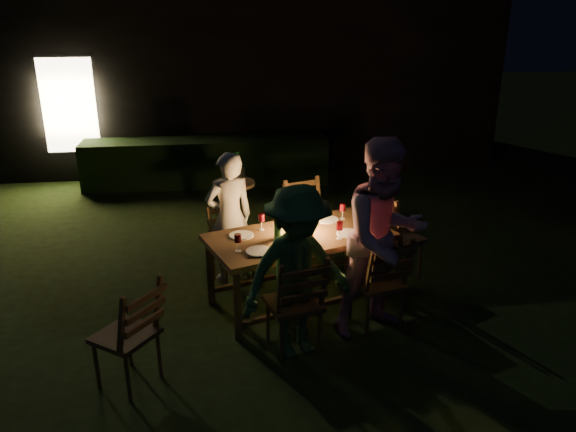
{
  "coord_description": "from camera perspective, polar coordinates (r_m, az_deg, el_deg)",
  "views": [
    {
      "loc": [
        -0.29,
        -5.87,
        2.95
      ],
      "look_at": [
        0.4,
        -0.38,
        0.88
      ],
      "focal_mm": 35.0,
      "sensor_mm": 36.0,
      "label": 1
    }
  ],
  "objects": [
    {
      "name": "chair_far_right",
      "position": [
        6.76,
        2.27,
        -2.35
      ],
      "size": [
        0.61,
        0.63,
        1.06
      ],
      "rotation": [
        0.0,
        0.0,
        3.48
      ],
      "color": "#4D3019",
      "rests_on": "ground"
    },
    {
      "name": "napkin_right",
      "position": [
        5.74,
        7.45,
        -1.87
      ],
      "size": [
        0.18,
        0.14,
        0.01
      ],
      "primitive_type": "cube",
      "color": "red",
      "rests_on": "dining_table"
    },
    {
      "name": "napkin_left",
      "position": [
        5.39,
        1.35,
        -3.23
      ],
      "size": [
        0.18,
        0.14,
        0.01
      ],
      "primitive_type": "cube",
      "color": "red",
      "rests_on": "dining_table"
    },
    {
      "name": "bottle_table",
      "position": [
        5.57,
        -1.08,
        -0.96
      ],
      "size": [
        0.07,
        0.07,
        0.28
      ],
      "primitive_type": "cylinder",
      "color": "#0F471E",
      "rests_on": "dining_table"
    },
    {
      "name": "side_table",
      "position": [
        7.53,
        -5.52,
        2.81
      ],
      "size": [
        0.56,
        0.56,
        0.76
      ],
      "color": "olive",
      "rests_on": "ground"
    },
    {
      "name": "person_house_side",
      "position": [
        6.26,
        -5.96,
        -0.17
      ],
      "size": [
        0.63,
        0.52,
        1.49
      ],
      "primitive_type": "imported",
      "rotation": [
        0.0,
        0.0,
        3.48
      ],
      "color": "#EDE4CA",
      "rests_on": "ground"
    },
    {
      "name": "garden_envelope",
      "position": [
        12.1,
        -6.05,
        13.92
      ],
      "size": [
        40.0,
        40.0,
        3.2
      ],
      "color": "black",
      "rests_on": "ground"
    },
    {
      "name": "plate_near_right",
      "position": [
        5.75,
        6.18,
        -1.76
      ],
      "size": [
        0.25,
        0.25,
        0.01
      ],
      "primitive_type": "cylinder",
      "color": "white",
      "rests_on": "dining_table"
    },
    {
      "name": "bottle_bucket_b",
      "position": [
        7.5,
        -5.21,
        4.73
      ],
      "size": [
        0.07,
        0.07,
        0.32
      ],
      "primitive_type": "cylinder",
      "color": "#0F471E",
      "rests_on": "side_table"
    },
    {
      "name": "dining_table",
      "position": [
        5.75,
        1.18,
        -2.56
      ],
      "size": [
        2.05,
        1.47,
        0.77
      ],
      "rotation": [
        0.0,
        0.0,
        0.33
      ],
      "color": "#4D3019",
      "rests_on": "ground"
    },
    {
      "name": "phone",
      "position": [
        5.23,
        -3.33,
        -4.09
      ],
      "size": [
        0.14,
        0.07,
        0.01
      ],
      "primitive_type": "cube",
      "color": "black",
      "rests_on": "dining_table"
    },
    {
      "name": "person_opp_left",
      "position": [
        4.86,
        0.96,
        -5.81
      ],
      "size": [
        1.16,
        0.89,
        1.58
      ],
      "primitive_type": "imported",
      "rotation": [
        0.0,
        0.0,
        0.33
      ],
      "color": "#346532",
      "rests_on": "ground"
    },
    {
      "name": "person_opp_right",
      "position": [
        5.24,
        9.76,
        -2.26
      ],
      "size": [
        1.1,
        0.98,
        1.89
      ],
      "primitive_type": "imported",
      "rotation": [
        0.0,
        0.0,
        0.33
      ],
      "color": "#D08FAA",
      "rests_on": "ground"
    },
    {
      "name": "plate_far_left",
      "position": [
        5.69,
        -4.76,
        -1.96
      ],
      "size": [
        0.25,
        0.25,
        0.01
      ],
      "primitive_type": "cylinder",
      "color": "white",
      "rests_on": "dining_table"
    },
    {
      "name": "wineglass_d",
      "position": [
        6.12,
        5.56,
        0.47
      ],
      "size": [
        0.06,
        0.06,
        0.18
      ],
      "primitive_type": null,
      "color": "#59070F",
      "rests_on": "dining_table"
    },
    {
      "name": "plate_near_left",
      "position": [
        5.32,
        -2.98,
        -3.59
      ],
      "size": [
        0.25,
        0.25,
        0.01
      ],
      "primitive_type": "cylinder",
      "color": "white",
      "rests_on": "dining_table"
    },
    {
      "name": "wineglass_e",
      "position": [
        5.4,
        1.73,
        -2.26
      ],
      "size": [
        0.06,
        0.06,
        0.18
      ],
      "primitive_type": null,
      "color": "silver",
      "rests_on": "dining_table"
    },
    {
      "name": "lantern",
      "position": [
        5.73,
        1.41,
        -0.14
      ],
      "size": [
        0.16,
        0.16,
        0.35
      ],
      "color": "white",
      "rests_on": "dining_table"
    },
    {
      "name": "wineglass_c",
      "position": [
        5.6,
        5.24,
        -1.47
      ],
      "size": [
        0.06,
        0.06,
        0.18
      ],
      "primitive_type": null,
      "color": "#59070F",
      "rests_on": "dining_table"
    },
    {
      "name": "bottle_bucket_a",
      "position": [
        7.42,
        -5.96,
        4.53
      ],
      "size": [
        0.07,
        0.07,
        0.32
      ],
      "primitive_type": "cylinder",
      "color": "#0F471E",
      "rests_on": "side_table"
    },
    {
      "name": "chair_far_left",
      "position": [
        6.4,
        -5.65,
        -4.31
      ],
      "size": [
        0.55,
        0.56,
        0.9
      ],
      "rotation": [
        0.0,
        0.0,
        3.59
      ],
      "color": "#4D3019",
      "rests_on": "ground"
    },
    {
      "name": "chair_near_left",
      "position": [
        5.13,
        0.65,
        -10.46
      ],
      "size": [
        0.55,
        0.58,
        1.01
      ],
      "rotation": [
        0.0,
        0.0,
        0.25
      ],
      "color": "#4D3019",
      "rests_on": "ground"
    },
    {
      "name": "chair_spare",
      "position": [
        4.88,
        -15.83,
        -13.15
      ],
      "size": [
        0.65,
        0.64,
        1.0
      ],
      "rotation": [
        0.0,
        0.0,
        0.93
      ],
      "color": "#4D3019",
      "rests_on": "ground"
    },
    {
      "name": "wineglass_a",
      "position": [
        5.8,
        -2.71,
        -0.61
      ],
      "size": [
        0.06,
        0.06,
        0.18
      ],
      "primitive_type": null,
      "color": "#59070F",
      "rests_on": "dining_table"
    },
    {
      "name": "wineglass_b",
      "position": [
        5.31,
        -5.11,
        -2.73
      ],
      "size": [
        0.06,
        0.06,
        0.18
      ],
      "primitive_type": null,
      "color": "#59070F",
      "rests_on": "dining_table"
    },
    {
      "name": "ice_bucket",
      "position": [
        7.47,
        -5.57,
        4.27
      ],
      "size": [
        0.3,
        0.3,
        0.22
      ],
      "primitive_type": "cylinder",
      "color": "#A5A8AD",
      "rests_on": "side_table"
    },
    {
      "name": "plate_far_right",
      "position": [
        6.1,
        3.98,
        -0.37
      ],
      "size": [
        0.25,
        0.25,
        0.01
      ],
      "primitive_type": "cylinder",
      "color": "white",
      "rests_on": "dining_table"
    },
    {
      "name": "chair_end",
      "position": [
        6.51,
        10.81,
        -3.59
      ],
      "size": [
        0.68,
        0.66,
        1.09
      ],
      "rotation": [
        0.0,
        0.0,
        -1.13
      ],
      "color": "#4D3019",
      "rests_on": "ground"
    },
    {
      "name": "chair_near_right",
      "position": [
        5.55,
        9.05,
        -8.22
      ],
      "size": [
        0.55,
        0.58,
        1.0
      ],
      "rotation": [
        0.0,
        0.0,
        0.25
      ],
      "color": "#4D3019",
      "rests_on": "ground"
    }
  ]
}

